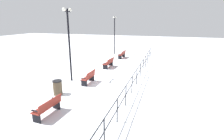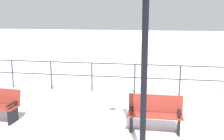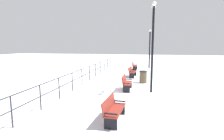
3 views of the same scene
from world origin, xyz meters
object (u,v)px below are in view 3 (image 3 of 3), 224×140
Objects in this scene: lamppost_middle at (153,37)px; lamppost_far at (150,44)px; bench_fifth at (134,66)px; bench_second at (113,109)px; bench_third at (126,83)px; trash_bin at (143,77)px; bench_fourth at (132,72)px.

lamppost_far is (-0.00, 11.49, -0.42)m from lamppost_middle.
bench_second is at bearing -88.84° from bench_fifth.
bench_third is 1.57× the size of trash_bin.
lamppost_middle is 5.73× the size of trash_bin.
bench_fifth is 10.08m from lamppost_middle.
lamppost_far is at bearing 86.51° from trash_bin.
bench_third reaches higher than trash_bin.
bench_fourth is at bearing 107.81° from lamppost_middle.
lamppost_far reaches higher than bench_fourth.
lamppost_far reaches higher than bench_third.
trash_bin is at bearing -80.22° from bench_fifth.
bench_fourth is (-0.02, 4.65, -0.01)m from bench_third.
trash_bin is at bearing -93.49° from lamppost_far.
lamppost_far is (1.57, 6.62, 2.44)m from bench_fourth.
bench_fifth is (-0.19, 13.92, -0.01)m from bench_second.
bench_fifth is 1.52× the size of trash_bin.
trash_bin is at bearing 67.30° from bench_third.
bench_fifth is at bearing -130.46° from lamppost_far.
bench_second is 9.28m from bench_fourth.
lamppost_middle reaches higher than trash_bin.
bench_second is at bearing -108.78° from lamppost_middle.
lamppost_middle is at bearing 74.81° from bench_second.
bench_second is 13.92m from bench_fifth.
lamppost_middle is at bearing -78.11° from trash_bin.
bench_fifth is 0.30× the size of lamppost_far.
bench_third is 11.62m from lamppost_far.
bench_second is 1.13× the size of bench_third.
bench_third is at bearing -88.71° from bench_fifth.
bench_third is 0.27× the size of lamppost_middle.
bench_second is 0.31× the size of lamppost_middle.
bench_fifth is at bearing 100.08° from lamppost_middle.
bench_fifth is (-0.13, 4.64, -0.01)m from bench_fourth.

